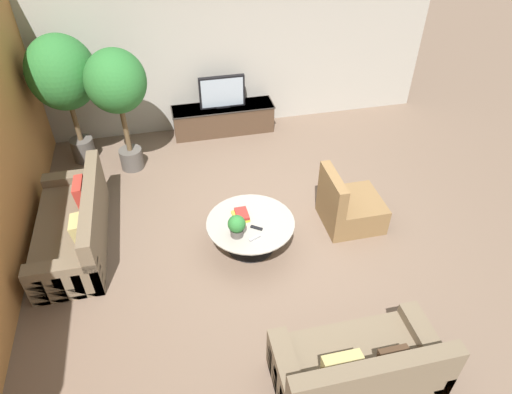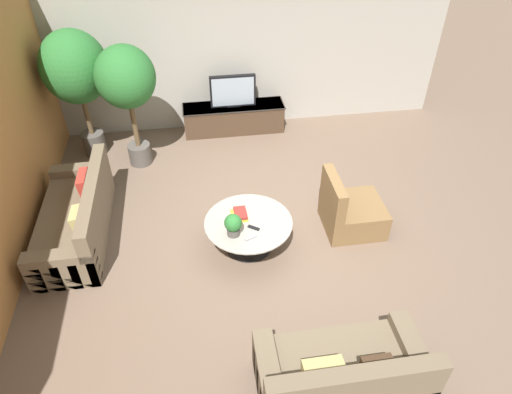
# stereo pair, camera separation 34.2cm
# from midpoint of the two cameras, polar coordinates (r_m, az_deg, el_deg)

# --- Properties ---
(ground_plane) EXTENTS (24.00, 24.00, 0.00)m
(ground_plane) POSITION_cam_midpoint_polar(r_m,az_deg,el_deg) (6.38, 3.25, -5.09)
(ground_plane) COLOR brown
(back_wall_stone) EXTENTS (7.40, 0.12, 3.00)m
(back_wall_stone) POSITION_cam_midpoint_polar(r_m,az_deg,el_deg) (8.32, -0.92, 18.47)
(back_wall_stone) COLOR #A39E93
(back_wall_stone) RESTS_ON ground
(media_console) EXTENTS (1.85, 0.50, 0.51)m
(media_console) POSITION_cam_midpoint_polar(r_m,az_deg,el_deg) (8.54, -1.64, 9.88)
(media_console) COLOR #473323
(media_console) RESTS_ON ground
(television) EXTENTS (0.81, 0.13, 0.58)m
(television) POSITION_cam_midpoint_polar(r_m,az_deg,el_deg) (8.29, -1.71, 13.06)
(television) COLOR black
(television) RESTS_ON media_console
(coffee_table) EXTENTS (1.16, 1.16, 0.44)m
(coffee_table) POSITION_cam_midpoint_polar(r_m,az_deg,el_deg) (6.04, 0.68, -4.07)
(coffee_table) COLOR black
(coffee_table) RESTS_ON ground
(couch_by_wall) EXTENTS (0.84, 2.00, 0.84)m
(couch_by_wall) POSITION_cam_midpoint_polar(r_m,az_deg,el_deg) (6.62, -20.07, -2.65)
(couch_by_wall) COLOR brown
(couch_by_wall) RESTS_ON ground
(couch_near_entry) EXTENTS (1.64, 0.84, 0.84)m
(couch_near_entry) POSITION_cam_midpoint_polar(r_m,az_deg,el_deg) (4.89, 12.76, -20.94)
(couch_near_entry) COLOR brown
(couch_near_entry) RESTS_ON ground
(armchair_wicker) EXTENTS (0.80, 0.76, 0.86)m
(armchair_wicker) POSITION_cam_midpoint_polar(r_m,az_deg,el_deg) (6.52, 13.15, -1.84)
(armchair_wicker) COLOR brown
(armchair_wicker) RESTS_ON ground
(potted_palm_tall) EXTENTS (1.03, 1.03, 2.15)m
(potted_palm_tall) POSITION_cam_midpoint_polar(r_m,az_deg,el_deg) (7.75, -20.44, 14.55)
(potted_palm_tall) COLOR #514C47
(potted_palm_tall) RESTS_ON ground
(potted_palm_corner) EXTENTS (0.90, 0.90, 2.02)m
(potted_palm_corner) POSITION_cam_midpoint_polar(r_m,az_deg,el_deg) (7.27, -14.59, 13.71)
(potted_palm_corner) COLOR #514C47
(potted_palm_corner) RESTS_ON ground
(potted_plant_tabletop) EXTENTS (0.23, 0.23, 0.31)m
(potted_plant_tabletop) POSITION_cam_midpoint_polar(r_m,az_deg,el_deg) (5.67, -1.14, -3.49)
(potted_plant_tabletop) COLOR #514C47
(potted_plant_tabletop) RESTS_ON coffee_table
(book_stack) EXTENTS (0.21, 0.26, 0.08)m
(book_stack) POSITION_cam_midpoint_polar(r_m,az_deg,el_deg) (6.00, -0.43, -2.24)
(book_stack) COLOR gold
(book_stack) RESTS_ON coffee_table
(remote_black) EXTENTS (0.15, 0.12, 0.02)m
(remote_black) POSITION_cam_midpoint_polar(r_m,az_deg,el_deg) (5.85, 1.38, -3.91)
(remote_black) COLOR black
(remote_black) RESTS_ON coffee_table
(remote_silver) EXTENTS (0.16, 0.10, 0.02)m
(remote_silver) POSITION_cam_midpoint_polar(r_m,az_deg,el_deg) (5.72, 1.05, -5.17)
(remote_silver) COLOR gray
(remote_silver) RESTS_ON coffee_table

